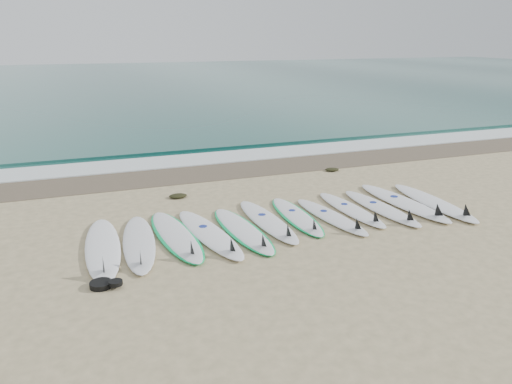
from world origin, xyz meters
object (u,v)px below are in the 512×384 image
object	(u,v)px
leash_coil	(104,284)
surfboard_11	(435,203)
surfboard_0	(103,248)
surfboard_6	(297,216)

from	to	relation	value
leash_coil	surfboard_11	bearing A→B (deg)	10.66
surfboard_0	leash_coil	distance (m)	1.28
surfboard_6	surfboard_11	bearing A→B (deg)	-3.07
surfboard_11	surfboard_0	bearing A→B (deg)	-177.50
surfboard_0	surfboard_6	xyz separation A→B (m)	(3.72, 0.32, -0.02)
surfboard_0	surfboard_6	size ratio (longest dim) A/B	1.19
surfboard_6	leash_coil	xyz separation A→B (m)	(-3.79, -1.60, 0.00)
surfboard_6	leash_coil	world-z (taller)	surfboard_6
surfboard_0	leash_coil	bearing A→B (deg)	-90.40
surfboard_6	leash_coil	size ratio (longest dim) A/B	5.15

